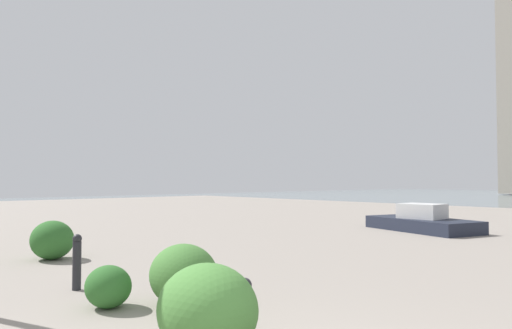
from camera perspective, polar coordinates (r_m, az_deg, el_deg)
bollard_near at (r=4.37m, az=-1.40°, el=-17.94°), size 0.13×0.13×0.67m
bollard_mid at (r=7.12m, az=-21.32°, el=-11.06°), size 0.13×0.13×0.79m
shrub_low at (r=4.28m, az=-6.04°, el=-17.48°), size 0.96×0.86×0.82m
shrub_round at (r=6.07m, az=-17.85°, el=-14.21°), size 0.61×0.54×0.51m
shrub_wide at (r=9.98m, az=-23.96°, el=-8.55°), size 0.89×0.80×0.76m
shrub_tall at (r=5.90m, az=-8.98°, el=-13.39°), size 0.90×0.81×0.77m
boat at (r=15.12m, az=19.91°, el=-6.93°), size 3.69×2.49×0.95m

